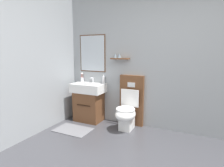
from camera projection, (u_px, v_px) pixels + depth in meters
name	position (u px, v px, depth m)	size (l,w,h in m)	color
wall_back	(176.00, 59.00, 3.33)	(4.59, 0.27, 2.66)	#999EA3
bath_mat	(73.00, 130.00, 3.54)	(0.68, 0.44, 0.01)	slate
vanity_sink_left	(89.00, 101.00, 3.98)	(0.68, 0.45, 0.80)	brown
tap_on_left_sink	(93.00, 79.00, 4.04)	(0.03, 0.13, 0.11)	silver
toilet	(128.00, 109.00, 3.60)	(0.48, 0.62, 1.00)	brown
toothbrush_cup	(82.00, 79.00, 4.14)	(0.07, 0.07, 0.20)	silver
soap_dispenser	(104.00, 80.00, 3.93)	(0.06, 0.06, 0.18)	white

